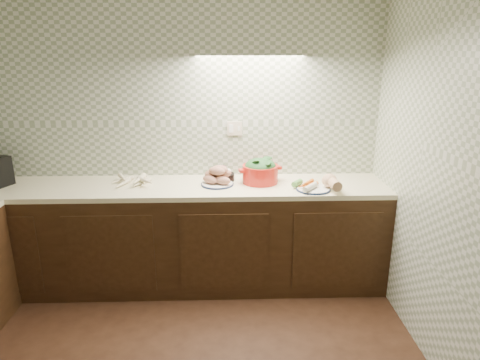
{
  "coord_description": "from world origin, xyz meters",
  "views": [
    {
      "loc": [
        0.48,
        -1.87,
        2.0
      ],
      "look_at": [
        0.58,
        1.25,
        1.02
      ],
      "focal_mm": 32.0,
      "sensor_mm": 36.0,
      "label": 1
    }
  ],
  "objects_px": {
    "sweet_potato_plate": "(218,177)",
    "parsnip_pile": "(133,181)",
    "veg_plate": "(320,184)",
    "onion_bowl": "(224,175)",
    "dutch_oven": "(260,171)"
  },
  "relations": [
    {
      "from": "sweet_potato_plate",
      "to": "parsnip_pile",
      "type": "bearing_deg",
      "value": 178.18
    },
    {
      "from": "parsnip_pile",
      "to": "veg_plate",
      "type": "height_order",
      "value": "veg_plate"
    },
    {
      "from": "sweet_potato_plate",
      "to": "onion_bowl",
      "type": "distance_m",
      "value": 0.13
    },
    {
      "from": "sweet_potato_plate",
      "to": "dutch_oven",
      "type": "height_order",
      "value": "dutch_oven"
    },
    {
      "from": "parsnip_pile",
      "to": "sweet_potato_plate",
      "type": "xyz_separation_m",
      "value": [
        0.7,
        -0.02,
        0.03
      ]
    },
    {
      "from": "sweet_potato_plate",
      "to": "onion_bowl",
      "type": "height_order",
      "value": "sweet_potato_plate"
    },
    {
      "from": "dutch_oven",
      "to": "veg_plate",
      "type": "height_order",
      "value": "dutch_oven"
    },
    {
      "from": "sweet_potato_plate",
      "to": "veg_plate",
      "type": "height_order",
      "value": "sweet_potato_plate"
    },
    {
      "from": "sweet_potato_plate",
      "to": "veg_plate",
      "type": "bearing_deg",
      "value": -10.41
    },
    {
      "from": "onion_bowl",
      "to": "veg_plate",
      "type": "height_order",
      "value": "onion_bowl"
    },
    {
      "from": "onion_bowl",
      "to": "dutch_oven",
      "type": "xyz_separation_m",
      "value": [
        0.3,
        -0.06,
        0.05
      ]
    },
    {
      "from": "sweet_potato_plate",
      "to": "onion_bowl",
      "type": "bearing_deg",
      "value": 64.83
    },
    {
      "from": "sweet_potato_plate",
      "to": "dutch_oven",
      "type": "xyz_separation_m",
      "value": [
        0.36,
        0.05,
        0.04
      ]
    },
    {
      "from": "dutch_oven",
      "to": "onion_bowl",
      "type": "bearing_deg",
      "value": 152.23
    },
    {
      "from": "onion_bowl",
      "to": "veg_plate",
      "type": "xyz_separation_m",
      "value": [
        0.77,
        -0.26,
        -0.0
      ]
    }
  ]
}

